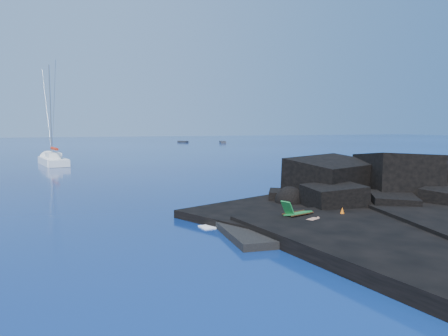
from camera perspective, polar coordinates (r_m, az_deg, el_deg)
The scene contains 11 objects.
ground at distance 20.08m, azimuth 0.22°, elevation -9.47°, with size 400.00×400.00×0.00m, color #030E34.
headland at distance 29.61m, azimuth 22.00°, elevation -4.99°, with size 24.00×24.00×3.60m, color black, non-canonical shape.
beach at distance 22.51m, azimuth 10.53°, elevation -7.92°, with size 8.50×6.00×0.70m, color black.
surf_foam at distance 26.56m, azimuth 6.25°, elevation -5.79°, with size 10.00×8.00×0.06m, color white, non-canonical shape.
sailboat at distance 63.21m, azimuth -21.43°, elevation 0.41°, with size 2.69×12.81×13.43m, color white, non-canonical shape.
deck_chair at distance 22.84m, azimuth 9.65°, elevation -5.28°, with size 1.73×0.76×1.19m, color #186F2F, non-canonical shape.
towel at distance 22.13m, azimuth 11.54°, elevation -7.16°, with size 2.12×1.00×0.06m, color silver.
sunbather at distance 22.09m, azimuth 11.55°, elevation -6.76°, with size 1.98×0.48×0.26m, color #AE755B, non-canonical shape.
marker_cone at distance 23.74m, azimuth 15.18°, elevation -5.70°, with size 0.40×0.40×0.61m, color #D75C0B.
distant_boat_a at distance 138.80m, azimuth -5.38°, elevation 3.34°, with size 1.26×4.03×0.54m, color black.
distant_boat_b at distance 133.76m, azimuth -0.19°, elevation 3.28°, with size 1.51×4.87×0.65m, color #2A2A2F.
Camera 1 is at (-7.23, -18.00, 5.19)m, focal length 35.00 mm.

